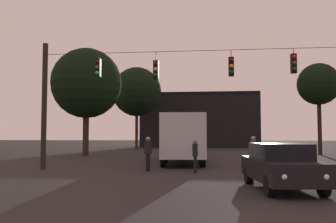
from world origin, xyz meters
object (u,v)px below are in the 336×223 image
tree_right_far (137,92)px  city_bus (183,134)px  pedestrian_crossing_center (148,152)px  tree_left_silhouette (319,85)px  tree_behind_building (86,83)px  pedestrian_crossing_right (195,154)px  pedestrian_crossing_left (253,151)px  car_near_right (281,165)px

tree_right_far → city_bus: bearing=-70.2°
pedestrian_crossing_center → tree_left_silhouette: size_ratio=0.21×
tree_behind_building → tree_right_far: (1.72, 13.98, 0.88)m
tree_right_far → pedestrian_crossing_center: bearing=-77.5°
pedestrian_crossing_center → pedestrian_crossing_right: bearing=-12.5°
pedestrian_crossing_left → city_bus: bearing=127.1°
pedestrian_crossing_right → tree_left_silhouette: 20.49m
pedestrian_crossing_right → tree_behind_building: 17.50m
pedestrian_crossing_center → tree_left_silhouette: bearing=51.1°
car_near_right → tree_behind_building: size_ratio=0.48×
city_bus → tree_behind_building: bearing=145.6°
pedestrian_crossing_center → tree_behind_building: (-7.64, 12.77, 5.35)m
pedestrian_crossing_left → tree_left_silhouette: tree_left_silhouette is taller
tree_right_far → pedestrian_crossing_right: bearing=-73.1°
tree_left_silhouette → tree_right_far: size_ratio=0.81×
car_near_right → tree_left_silhouette: tree_left_silhouette is taller
city_bus → pedestrian_crossing_left: 6.72m
pedestrian_crossing_right → tree_right_far: size_ratio=0.16×
tree_behind_building → tree_right_far: tree_right_far is taller
tree_left_silhouette → tree_right_far: 21.71m
tree_behind_building → tree_right_far: 14.12m
tree_right_far → tree_left_silhouette: bearing=-29.3°
pedestrian_crossing_center → tree_right_far: bearing=102.5°
city_bus → tree_right_far: (-7.22, 20.11, 5.33)m
pedestrian_crossing_center → tree_left_silhouette: 21.40m
city_bus → tree_left_silhouette: bearing=39.0°
city_bus → tree_right_far: tree_right_far is taller
city_bus → tree_left_silhouette: 15.71m
car_near_right → tree_right_far: bearing=109.4°
car_near_right → tree_right_far: size_ratio=0.43×
city_bus → tree_behind_building: 11.72m
pedestrian_crossing_center → pedestrian_crossing_right: (2.37, -0.52, -0.07)m
tree_behind_building → car_near_right: bearing=-54.3°
city_bus → pedestrian_crossing_right: 7.31m
city_bus → pedestrian_crossing_center: bearing=-101.1°
pedestrian_crossing_left → tree_left_silhouette: size_ratio=0.21×
pedestrian_crossing_left → pedestrian_crossing_right: size_ratio=1.08×
pedestrian_crossing_right → tree_left_silhouette: bearing=57.4°
car_near_right → pedestrian_crossing_center: 7.65m
car_near_right → tree_left_silhouette: 23.50m
city_bus → tree_right_far: 22.02m
tree_left_silhouette → tree_behind_building: 20.90m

